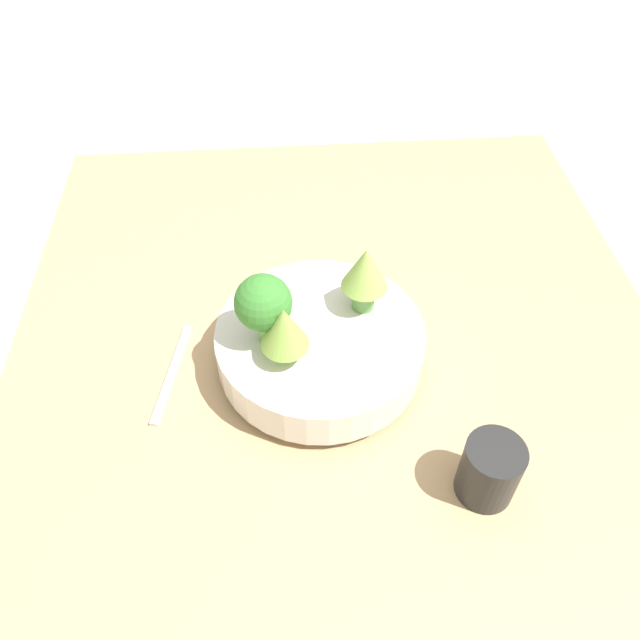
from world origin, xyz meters
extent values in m
plane|color=beige|center=(0.00, 0.00, 0.00)|extent=(6.00, 6.00, 0.00)
cube|color=tan|center=(0.00, 0.00, 0.02)|extent=(1.11, 0.90, 0.05)
cylinder|color=silver|center=(-0.02, -0.03, 0.06)|extent=(0.12, 0.12, 0.01)
cylinder|color=silver|center=(-0.02, -0.03, 0.09)|extent=(0.27, 0.27, 0.05)
cylinder|color=#7AB256|center=(-0.01, -0.10, 0.14)|extent=(0.02, 0.02, 0.04)
sphere|color=#387A2D|center=(-0.01, -0.10, 0.18)|extent=(0.07, 0.07, 0.07)
cylinder|color=#609347|center=(-0.06, 0.03, 0.14)|extent=(0.03, 0.03, 0.04)
cone|color=#93B751|center=(-0.06, 0.03, 0.18)|extent=(0.06, 0.06, 0.06)
cylinder|color=#7AB256|center=(0.02, -0.07, 0.13)|extent=(0.02, 0.02, 0.02)
cone|color=#84AD47|center=(0.02, -0.07, 0.17)|extent=(0.06, 0.06, 0.06)
cylinder|color=black|center=(0.17, 0.14, 0.09)|extent=(0.07, 0.07, 0.08)
cube|color=silver|center=(-0.02, -0.23, 0.05)|extent=(0.16, 0.04, 0.01)
camera|label=1|loc=(0.50, -0.07, 0.70)|focal=35.00mm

